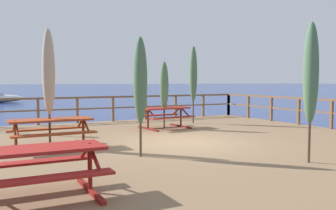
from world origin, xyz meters
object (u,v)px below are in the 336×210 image
(patio_umbrella_tall_back_right, at_px, (49,72))
(patio_umbrella_tall_back_left, at_px, (311,74))
(picnic_table_mid_centre, at_px, (32,162))
(patio_umbrella_short_front, at_px, (140,81))
(patio_umbrella_tall_front, at_px, (164,86))
(patio_umbrella_short_back, at_px, (193,74))
(picnic_table_front_left, at_px, (51,127))
(picnic_table_back_left, at_px, (165,113))

(patio_umbrella_tall_back_right, xyz_separation_m, patio_umbrella_tall_back_left, (4.60, -4.24, -0.07))
(picnic_table_mid_centre, distance_m, patio_umbrella_short_front, 3.56)
(patio_umbrella_tall_front, relative_size, patio_umbrella_short_back, 0.78)
(picnic_table_mid_centre, distance_m, patio_umbrella_tall_back_right, 4.48)
(picnic_table_mid_centre, xyz_separation_m, patio_umbrella_short_back, (7.14, 7.27, 1.45))
(picnic_table_front_left, relative_size, patio_umbrella_tall_back_right, 0.67)
(patio_umbrella_tall_back_right, xyz_separation_m, patio_umbrella_tall_front, (4.40, 2.19, -0.40))
(patio_umbrella_short_front, bearing_deg, picnic_table_back_left, 56.85)
(patio_umbrella_tall_front, xyz_separation_m, patio_umbrella_tall_back_left, (0.20, -6.43, 0.33))
(patio_umbrella_tall_front, bearing_deg, picnic_table_front_left, -152.96)
(patio_umbrella_short_front, height_order, patio_umbrella_tall_front, patio_umbrella_short_front)
(picnic_table_back_left, relative_size, patio_umbrella_tall_back_left, 0.64)
(picnic_table_back_left, distance_m, patio_umbrella_short_front, 5.22)
(patio_umbrella_short_front, bearing_deg, patio_umbrella_short_back, 48.60)
(patio_umbrella_tall_front, bearing_deg, patio_umbrella_tall_back_right, -153.57)
(picnic_table_front_left, relative_size, patio_umbrella_short_front, 0.75)
(picnic_table_mid_centre, relative_size, patio_umbrella_short_back, 0.65)
(picnic_table_front_left, bearing_deg, patio_umbrella_tall_back_left, -42.50)
(picnic_table_back_left, height_order, patio_umbrella_tall_back_right, patio_umbrella_tall_back_right)
(patio_umbrella_short_front, bearing_deg, picnic_table_mid_centre, -140.86)
(picnic_table_mid_centre, height_order, picnic_table_back_left, same)
(patio_umbrella_tall_front, bearing_deg, picnic_table_back_left, 40.56)
(picnic_table_front_left, height_order, patio_umbrella_short_back, patio_umbrella_short_back)
(picnic_table_front_left, xyz_separation_m, patio_umbrella_short_front, (1.65, -1.98, 1.18))
(picnic_table_mid_centre, relative_size, patio_umbrella_short_front, 0.76)
(picnic_table_front_left, xyz_separation_m, patio_umbrella_tall_front, (4.38, 2.23, 0.99))
(picnic_table_mid_centre, height_order, patio_umbrella_short_back, patio_umbrella_short_back)
(patio_umbrella_short_front, bearing_deg, patio_umbrella_tall_front, 57.06)
(picnic_table_front_left, distance_m, patio_umbrella_short_front, 2.83)
(picnic_table_mid_centre, distance_m, patio_umbrella_tall_back_left, 5.69)
(patio_umbrella_short_front, relative_size, patio_umbrella_short_back, 0.87)
(picnic_table_mid_centre, bearing_deg, patio_umbrella_tall_back_left, -0.95)
(picnic_table_back_left, bearing_deg, picnic_table_mid_centre, -130.19)
(patio_umbrella_tall_back_right, bearing_deg, picnic_table_mid_centre, -102.78)
(picnic_table_front_left, xyz_separation_m, patio_umbrella_short_back, (6.18, 3.16, 1.45))
(picnic_table_mid_centre, distance_m, picnic_table_back_left, 8.35)
(patio_umbrella_tall_back_right, xyz_separation_m, patio_umbrella_short_front, (1.67, -2.03, -0.21))
(picnic_table_back_left, xyz_separation_m, patio_umbrella_tall_front, (-0.05, -0.04, 1.00))
(patio_umbrella_short_front, bearing_deg, picnic_table_front_left, 129.78)
(picnic_table_back_left, xyz_separation_m, patio_umbrella_tall_back_right, (-4.45, -2.23, 1.40))
(patio_umbrella_tall_back_right, bearing_deg, patio_umbrella_short_front, -50.58)
(picnic_table_front_left, bearing_deg, picnic_table_mid_centre, -103.18)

